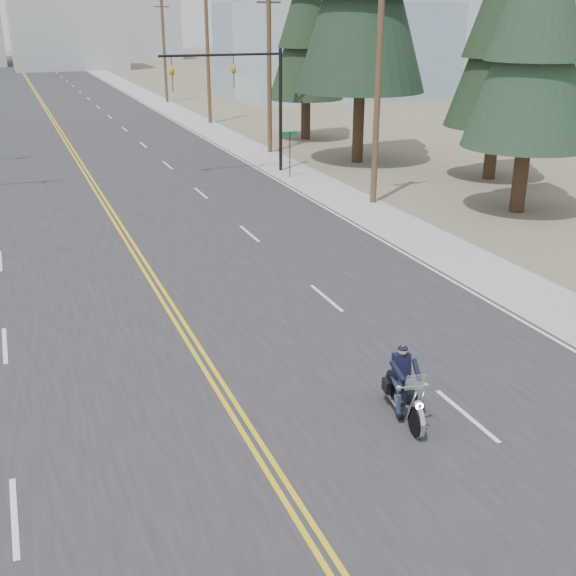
# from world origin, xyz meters

# --- Properties ---
(road) EXTENTS (20.00, 200.00, 0.01)m
(road) POSITION_xyz_m (0.00, 70.00, 0.01)
(road) COLOR #303033
(road) RESTS_ON ground
(sidewalk_right) EXTENTS (3.00, 200.00, 0.01)m
(sidewalk_right) POSITION_xyz_m (11.50, 70.00, 0.01)
(sidewalk_right) COLOR #A5A5A0
(sidewalk_right) RESTS_ON ground
(traffic_mast_right) EXTENTS (7.10, 0.26, 7.00)m
(traffic_mast_right) POSITION_xyz_m (8.98, 32.00, 4.94)
(traffic_mast_right) COLOR black
(traffic_mast_right) RESTS_ON ground
(street_sign) EXTENTS (0.90, 0.06, 2.62)m
(street_sign) POSITION_xyz_m (10.80, 30.00, 1.80)
(street_sign) COLOR black
(street_sign) RESTS_ON ground
(utility_pole_b) EXTENTS (2.20, 0.30, 11.50)m
(utility_pole_b) POSITION_xyz_m (12.50, 23.00, 5.98)
(utility_pole_b) COLOR brown
(utility_pole_b) RESTS_ON ground
(utility_pole_c) EXTENTS (2.20, 0.30, 11.00)m
(utility_pole_c) POSITION_xyz_m (12.50, 38.00, 5.73)
(utility_pole_c) COLOR brown
(utility_pole_c) RESTS_ON ground
(utility_pole_d) EXTENTS (2.20, 0.30, 11.50)m
(utility_pole_d) POSITION_xyz_m (12.50, 53.00, 5.98)
(utility_pole_d) COLOR brown
(utility_pole_d) RESTS_ON ground
(utility_pole_e) EXTENTS (2.20, 0.30, 11.00)m
(utility_pole_e) POSITION_xyz_m (12.50, 70.00, 5.73)
(utility_pole_e) COLOR brown
(utility_pole_e) RESTS_ON ground
(glass_building) EXTENTS (24.00, 16.00, 20.00)m
(glass_building) POSITION_xyz_m (32.00, 70.00, 10.00)
(glass_building) COLOR #9EB5CC
(glass_building) RESTS_ON ground
(haze_bldg_b) EXTENTS (18.00, 14.00, 14.00)m
(haze_bldg_b) POSITION_xyz_m (8.00, 125.00, 7.00)
(haze_bldg_b) COLOR #ADB2B7
(haze_bldg_b) RESTS_ON ground
(haze_bldg_c) EXTENTS (16.00, 12.00, 18.00)m
(haze_bldg_c) POSITION_xyz_m (40.00, 110.00, 9.00)
(haze_bldg_c) COLOR #B7BCC6
(haze_bldg_c) RESTS_ON ground
(haze_bldg_e) EXTENTS (14.00, 14.00, 12.00)m
(haze_bldg_e) POSITION_xyz_m (25.00, 150.00, 6.00)
(haze_bldg_e) COLOR #B7BCC6
(haze_bldg_e) RESTS_ON ground
(motorcyclist) EXTENTS (1.31, 2.34, 1.72)m
(motorcyclist) POSITION_xyz_m (3.58, 4.49, 0.86)
(motorcyclist) COLOR black
(motorcyclist) RESTS_ON ground
(conifer_near) EXTENTS (5.84, 5.84, 15.45)m
(conifer_near) POSITION_xyz_m (18.08, 18.98, 8.87)
(conifer_near) COLOR #382619
(conifer_near) RESTS_ON ground
(conifer_mid) EXTENTS (5.58, 5.58, 14.87)m
(conifer_mid) POSITION_xyz_m (21.29, 25.60, 8.53)
(conifer_mid) COLOR #382619
(conifer_mid) RESTS_ON ground
(conifer_far) EXTENTS (5.48, 5.48, 14.69)m
(conifer_far) POSITION_xyz_m (16.92, 42.31, 8.43)
(conifer_far) COLOR #382619
(conifer_far) RESTS_ON ground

